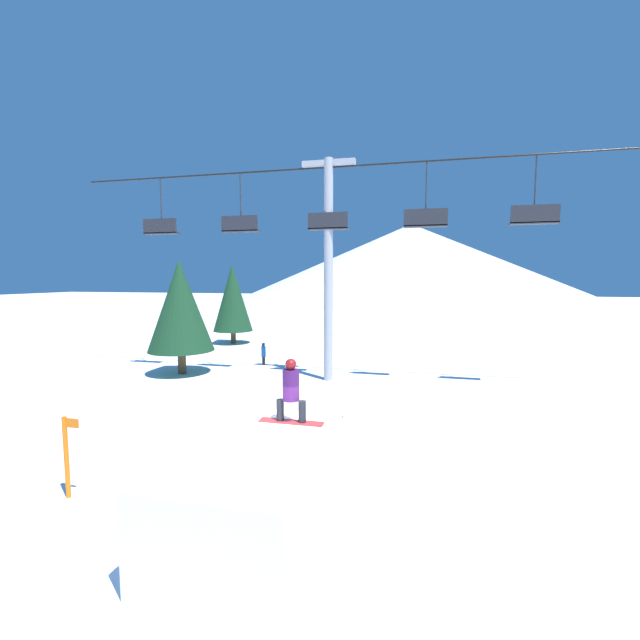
% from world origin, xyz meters
% --- Properties ---
extents(ground_plane, '(220.00, 220.00, 0.00)m').
position_xyz_m(ground_plane, '(0.00, 0.00, 0.00)').
color(ground_plane, white).
extents(mountain_ridge, '(75.05, 75.05, 16.20)m').
position_xyz_m(mountain_ridge, '(0.00, 88.05, 8.10)').
color(mountain_ridge, silver).
rests_on(mountain_ridge, ground_plane).
extents(snow_ramp, '(2.50, 4.14, 1.70)m').
position_xyz_m(snow_ramp, '(0.20, -0.63, 0.85)').
color(snow_ramp, white).
rests_on(snow_ramp, ground_plane).
extents(snowboarder, '(1.38, 0.35, 1.36)m').
position_xyz_m(snowboarder, '(0.49, 0.69, 2.38)').
color(snowboarder, '#B22D2D').
rests_on(snowboarder, snow_ramp).
extents(chairlift, '(24.82, 0.44, 9.98)m').
position_xyz_m(chairlift, '(-1.10, 11.31, 6.15)').
color(chairlift, '#9E9EA3').
rests_on(chairlift, ground_plane).
extents(pine_tree_near, '(3.18, 3.18, 5.59)m').
position_xyz_m(pine_tree_near, '(-8.40, 10.91, 3.36)').
color(pine_tree_near, '#4C3823').
rests_on(pine_tree_near, ground_plane).
extents(pine_tree_far, '(2.80, 2.80, 5.70)m').
position_xyz_m(pine_tree_far, '(-10.17, 20.52, 3.30)').
color(pine_tree_far, '#4C3823').
rests_on(pine_tree_far, ground_plane).
extents(trail_marker, '(0.41, 0.10, 1.79)m').
position_xyz_m(trail_marker, '(-4.21, -0.38, 0.95)').
color(trail_marker, orange).
rests_on(trail_marker, ground_plane).
extents(distant_skier, '(0.24, 0.24, 1.23)m').
position_xyz_m(distant_skier, '(-5.26, 13.84, 0.67)').
color(distant_skier, black).
rests_on(distant_skier, ground_plane).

